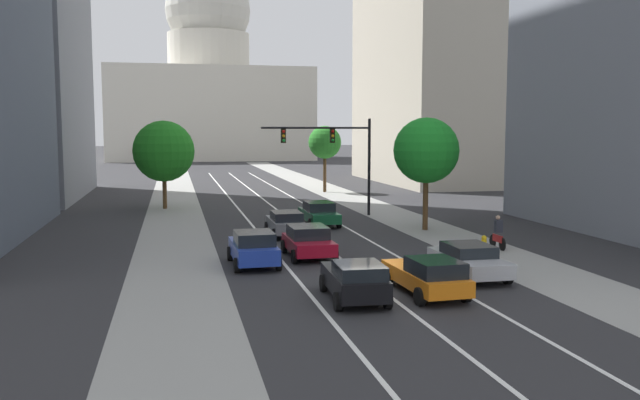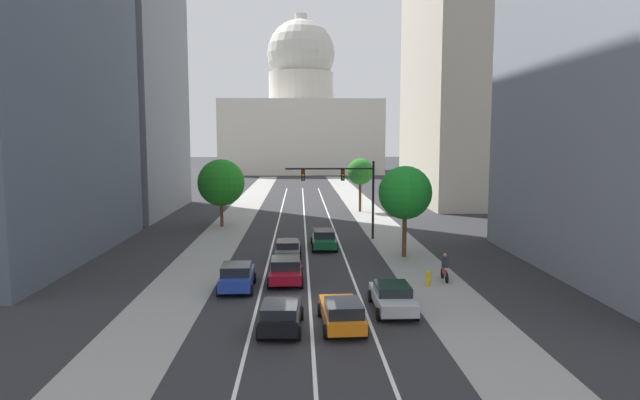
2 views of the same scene
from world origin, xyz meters
name	(u,v)px [view 1 (image 1 of 2)]	position (x,y,z in m)	size (l,w,h in m)	color
ground_plane	(254,192)	(0.00, 40.00, 0.00)	(400.00, 400.00, 0.00)	#2B2B2D
sidewalk_left	(174,199)	(-7.56, 35.00, 0.01)	(4.00, 130.00, 0.01)	gray
sidewalk_right	(342,195)	(7.56, 35.00, 0.01)	(4.00, 130.00, 0.01)	gray
lane_stripe_left	(240,211)	(-2.78, 25.00, 0.01)	(0.16, 90.00, 0.01)	white
lane_stripe_center	(278,210)	(0.00, 25.00, 0.01)	(0.16, 90.00, 0.01)	white
lane_stripe_right	(314,209)	(2.78, 25.00, 0.01)	(0.16, 90.00, 0.01)	white
capitol_building	(209,90)	(0.00, 117.45, 14.27)	(40.01, 26.94, 40.43)	beige
car_black	(355,279)	(-1.40, -2.11, 0.77)	(2.08, 4.11, 1.46)	black
car_green	(319,213)	(1.39, 16.74, 0.77)	(2.04, 4.73, 1.48)	#14512D
car_gray	(286,223)	(-1.39, 12.84, 0.75)	(1.94, 4.27, 1.41)	slate
car_orange	(428,275)	(1.40, -1.86, 0.74)	(2.11, 4.63, 1.44)	orange
car_silver	(469,260)	(4.17, 0.65, 0.72)	(2.07, 4.53, 1.36)	#B2B5BA
car_blue	(253,248)	(-4.17, 4.80, 0.81)	(2.07, 4.19, 1.57)	#1E389E
car_crimson	(308,241)	(-1.39, 6.29, 0.77)	(2.14, 4.05, 1.48)	maroon
traffic_signal_mast	(336,148)	(3.48, 20.70, 4.79)	(7.70, 0.39, 6.79)	black
fire_hydrant	(484,244)	(7.11, 5.27, 0.46)	(0.26, 0.35, 0.91)	yellow
cyclist	(498,233)	(8.37, 6.28, 0.85)	(0.36, 1.70, 1.72)	black
street_tree_mid_left	(164,151)	(-8.27, 27.82, 4.40)	(4.63, 4.63, 6.72)	#51381E
street_tree_far_right	(325,143)	(6.74, 38.73, 4.79)	(3.17, 3.17, 6.41)	#51381E
street_tree_mid_right	(426,151)	(7.20, 13.30, 4.77)	(3.93, 3.93, 6.75)	#51381E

